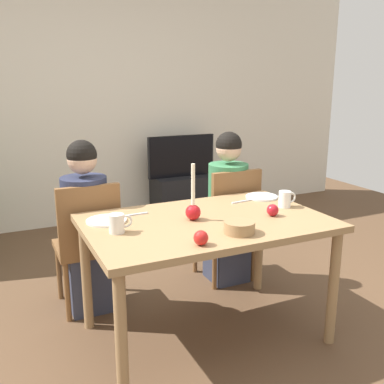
{
  "coord_description": "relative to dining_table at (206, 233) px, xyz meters",
  "views": [
    {
      "loc": [
        -1.11,
        -2.18,
        1.54
      ],
      "look_at": [
        0.0,
        0.2,
        0.87
      ],
      "focal_mm": 41.15,
      "sensor_mm": 36.0,
      "label": 1
    }
  ],
  "objects": [
    {
      "name": "ground_plane",
      "position": [
        0.0,
        0.0,
        -0.67
      ],
      "size": [
        7.68,
        7.68,
        0.0
      ],
      "primitive_type": "plane",
      "color": "brown"
    },
    {
      "name": "back_wall",
      "position": [
        0.0,
        2.6,
        0.63
      ],
      "size": [
        6.4,
        0.1,
        2.6
      ],
      "primitive_type": "cube",
      "color": "beige",
      "rests_on": "ground"
    },
    {
      "name": "dining_table",
      "position": [
        0.0,
        0.0,
        0.0
      ],
      "size": [
        1.4,
        0.9,
        0.75
      ],
      "color": "#99754C",
      "rests_on": "ground"
    },
    {
      "name": "chair_left",
      "position": [
        -0.57,
        0.61,
        -0.15
      ],
      "size": [
        0.4,
        0.4,
        0.9
      ],
      "color": "brown",
      "rests_on": "ground"
    },
    {
      "name": "chair_right",
      "position": [
        0.51,
        0.61,
        -0.15
      ],
      "size": [
        0.4,
        0.4,
        0.9
      ],
      "color": "brown",
      "rests_on": "ground"
    },
    {
      "name": "person_left_child",
      "position": [
        -0.57,
        0.64,
        -0.1
      ],
      "size": [
        0.3,
        0.3,
        1.17
      ],
      "color": "#33384C",
      "rests_on": "ground"
    },
    {
      "name": "person_right_child",
      "position": [
        0.51,
        0.64,
        -0.1
      ],
      "size": [
        0.3,
        0.3,
        1.17
      ],
      "color": "#33384C",
      "rests_on": "ground"
    },
    {
      "name": "tv_stand",
      "position": [
        0.85,
        2.3,
        -0.43
      ],
      "size": [
        0.64,
        0.4,
        0.48
      ],
      "primitive_type": "cube",
      "color": "black",
      "rests_on": "ground"
    },
    {
      "name": "tv",
      "position": [
        0.85,
        2.3,
        0.04
      ],
      "size": [
        0.79,
        0.05,
        0.46
      ],
      "color": "black",
      "rests_on": "tv_stand"
    },
    {
      "name": "candle_centerpiece",
      "position": [
        -0.07,
        0.03,
        0.15
      ],
      "size": [
        0.09,
        0.09,
        0.33
      ],
      "color": "red",
      "rests_on": "dining_table"
    },
    {
      "name": "plate_left",
      "position": [
        -0.54,
        0.21,
        0.09
      ],
      "size": [
        0.23,
        0.23,
        0.01
      ],
      "primitive_type": "cylinder",
      "color": "white",
      "rests_on": "dining_table"
    },
    {
      "name": "plate_right",
      "position": [
        0.57,
        0.28,
        0.09
      ],
      "size": [
        0.22,
        0.22,
        0.01
      ],
      "primitive_type": "cylinder",
      "color": "silver",
      "rests_on": "dining_table"
    },
    {
      "name": "mug_left",
      "position": [
        -0.53,
        0.0,
        0.14
      ],
      "size": [
        0.13,
        0.08,
        0.1
      ],
      "color": "silver",
      "rests_on": "dining_table"
    },
    {
      "name": "mug_right",
      "position": [
        0.58,
        0.02,
        0.14
      ],
      "size": [
        0.12,
        0.08,
        0.1
      ],
      "color": "white",
      "rests_on": "dining_table"
    },
    {
      "name": "fork_left",
      "position": [
        -0.36,
        0.26,
        0.09
      ],
      "size": [
        0.18,
        0.02,
        0.01
      ],
      "primitive_type": "cube",
      "rotation": [
        0.0,
        0.0,
        0.04
      ],
      "color": "silver",
      "rests_on": "dining_table"
    },
    {
      "name": "fork_right",
      "position": [
        0.4,
        0.24,
        0.09
      ],
      "size": [
        0.18,
        0.03,
        0.01
      ],
      "primitive_type": "cube",
      "rotation": [
        0.0,
        0.0,
        0.11
      ],
      "color": "silver",
      "rests_on": "dining_table"
    },
    {
      "name": "bowl_walnuts",
      "position": [
        0.05,
        -0.28,
        0.12
      ],
      "size": [
        0.17,
        0.17,
        0.06
      ],
      "primitive_type": "cylinder",
      "color": "#99754C",
      "rests_on": "dining_table"
    },
    {
      "name": "apple_near_candle",
      "position": [
        -0.21,
        -0.35,
        0.12
      ],
      "size": [
        0.07,
        0.07,
        0.07
      ],
      "primitive_type": "sphere",
      "color": "red",
      "rests_on": "dining_table"
    },
    {
      "name": "apple_by_left_plate",
      "position": [
        0.39,
        -0.1,
        0.12
      ],
      "size": [
        0.07,
        0.07,
        0.07
      ],
      "primitive_type": "sphere",
      "color": "#AD1720",
      "rests_on": "dining_table"
    }
  ]
}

